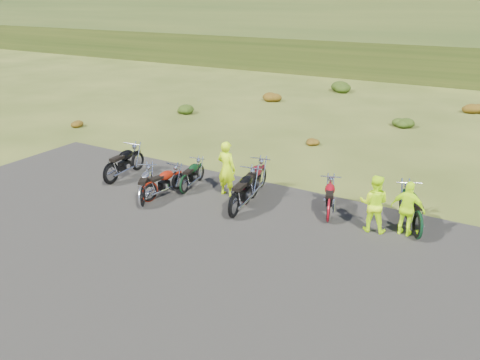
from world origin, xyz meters
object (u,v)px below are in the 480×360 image
Objects in this scene: person_middle at (227,169)px; motorcycle_0 at (112,185)px; motorcycle_3 at (143,207)px; motorcycle_7 at (416,239)px.

motorcycle_0 is at bearing 22.09° from person_middle.
motorcycle_3 is 0.89× the size of motorcycle_7.
person_middle reaches higher than motorcycle_0.
person_middle is at bearing -77.07° from motorcycle_0.
motorcycle_0 is 10.42m from motorcycle_7.
motorcycle_7 is at bearing -174.23° from person_middle.
motorcycle_3 is at bearing 55.02° from person_middle.
motorcycle_3 is 8.38m from motorcycle_7.
motorcycle_0 is at bearing 71.26° from motorcycle_7.
person_middle is (1.85, 2.20, 0.95)m from motorcycle_3.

